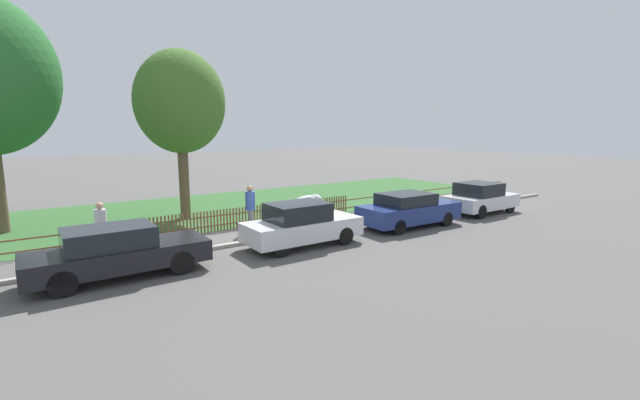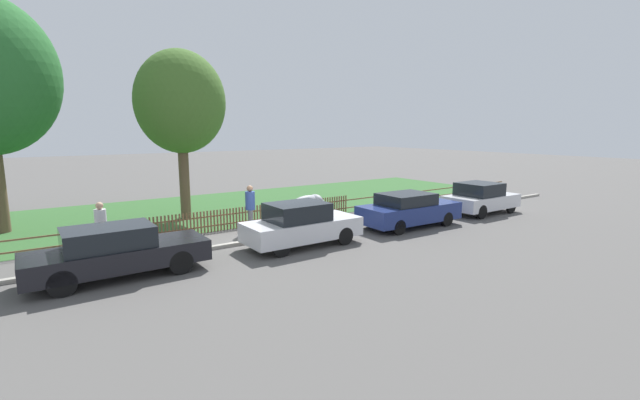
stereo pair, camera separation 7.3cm
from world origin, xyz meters
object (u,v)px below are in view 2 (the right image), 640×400
covered_motorcycle (308,206)px  pedestrian_by_lamp (101,226)px  pedestrian_near_fence (250,206)px  tree_mid_park (180,103)px  parked_car_black_saloon (301,224)px  parked_car_red_compact (480,198)px  parked_car_silver_hatchback (116,251)px  parked_car_navy_estate (409,210)px

covered_motorcycle → pedestrian_by_lamp: bearing=179.6°
pedestrian_by_lamp → pedestrian_near_fence: bearing=-73.1°
tree_mid_park → covered_motorcycle: bearing=-44.5°
parked_car_black_saloon → pedestrian_by_lamp: pedestrian_by_lamp is taller
tree_mid_park → pedestrian_near_fence: size_ratio=4.00×
parked_car_red_compact → covered_motorcycle: size_ratio=1.88×
pedestrian_by_lamp → covered_motorcycle: bearing=-72.5°
parked_car_silver_hatchback → parked_car_red_compact: size_ratio=1.23×
parked_car_silver_hatchback → pedestrian_by_lamp: 2.37m
parked_car_black_saloon → pedestrian_by_lamp: 6.30m
tree_mid_park → pedestrian_near_fence: 5.93m
pedestrian_near_fence → pedestrian_by_lamp: (-5.22, -0.26, -0.06)m
pedestrian_by_lamp → parked_car_navy_estate: bearing=-89.1°
covered_motorcycle → pedestrian_by_lamp: 8.06m
parked_car_navy_estate → pedestrian_by_lamp: size_ratio=2.54×
parked_car_black_saloon → pedestrian_by_lamp: size_ratio=2.34×
parked_car_black_saloon → pedestrian_near_fence: size_ratio=2.21×
parked_car_silver_hatchback → parked_car_black_saloon: (5.75, -0.16, 0.03)m
parked_car_navy_estate → pedestrian_by_lamp: 11.24m
tree_mid_park → pedestrian_by_lamp: size_ratio=4.24×
parked_car_red_compact → tree_mid_park: size_ratio=0.51×
pedestrian_near_fence → covered_motorcycle: bearing=-66.0°
parked_car_navy_estate → parked_car_red_compact: bearing=1.9°
parked_car_red_compact → pedestrian_near_fence: 10.96m
parked_car_silver_hatchback → covered_motorcycle: size_ratio=2.31×
parked_car_black_saloon → covered_motorcycle: 3.76m
parked_car_navy_estate → pedestrian_near_fence: pedestrian_near_fence is taller
parked_car_silver_hatchback → tree_mid_park: bearing=59.0°
parked_car_silver_hatchback → parked_car_black_saloon: size_ratio=1.13×
pedestrian_near_fence → pedestrian_by_lamp: bearing=112.4°
parked_car_black_saloon → pedestrian_by_lamp: (-5.77, 2.52, 0.23)m
parked_car_black_saloon → parked_car_red_compact: size_ratio=1.09×
parked_car_navy_estate → parked_car_black_saloon: bearing=-179.1°
parked_car_silver_hatchback → parked_car_navy_estate: 10.93m
parked_car_silver_hatchback → parked_car_red_compact: (15.80, -0.16, 0.01)m
parked_car_red_compact → tree_mid_park: bearing=149.4°
parked_car_black_saloon → pedestrian_near_fence: (-0.55, 2.77, 0.29)m
parked_car_black_saloon → pedestrian_near_fence: pedestrian_near_fence is taller
parked_car_silver_hatchback → parked_car_navy_estate: parked_car_silver_hatchback is taller
parked_car_red_compact → pedestrian_near_fence: (-10.61, 2.77, 0.30)m
parked_car_silver_hatchback → pedestrian_near_fence: (5.20, 2.61, 0.31)m
parked_car_navy_estate → parked_car_red_compact: 4.88m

